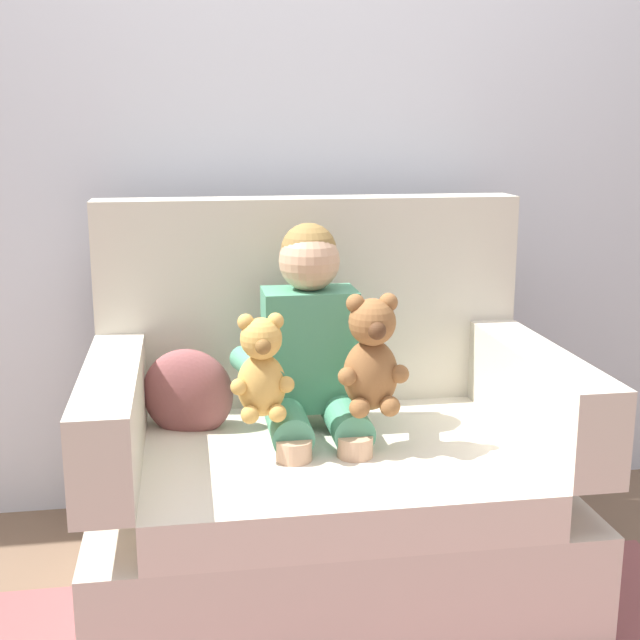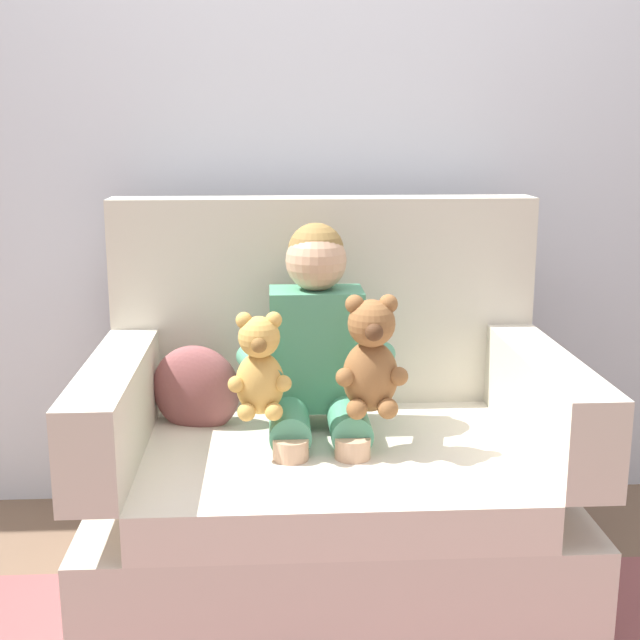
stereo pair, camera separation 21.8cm
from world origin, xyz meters
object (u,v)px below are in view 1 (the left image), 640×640
(plush_brown, at_px, (371,357))
(throw_pillow, at_px, (188,394))
(seated_child, at_px, (313,360))
(armchair, at_px, (326,468))
(plush_honey, at_px, (262,370))

(plush_brown, xyz_separation_m, throw_pillow, (-0.47, 0.25, -0.15))
(plush_brown, height_order, throw_pillow, plush_brown)
(plush_brown, bearing_deg, seated_child, 146.55)
(seated_child, height_order, throw_pillow, seated_child)
(armchair, height_order, plush_honey, armchair)
(armchair, relative_size, seated_child, 1.55)
(plush_honey, bearing_deg, throw_pillow, 104.61)
(plush_honey, distance_m, throw_pillow, 0.34)
(armchair, height_order, throw_pillow, armchair)
(seated_child, bearing_deg, plush_brown, -58.12)
(throw_pillow, bearing_deg, armchair, -16.52)
(armchair, xyz_separation_m, throw_pillow, (-0.38, 0.11, 0.20))
(plush_honey, bearing_deg, plush_brown, -20.88)
(plush_brown, bearing_deg, armchair, 141.15)
(plush_honey, distance_m, plush_brown, 0.29)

